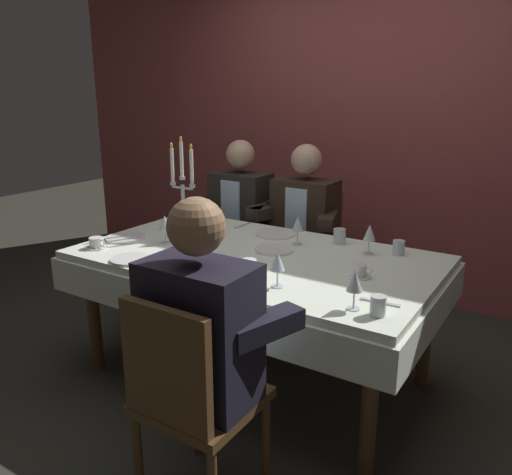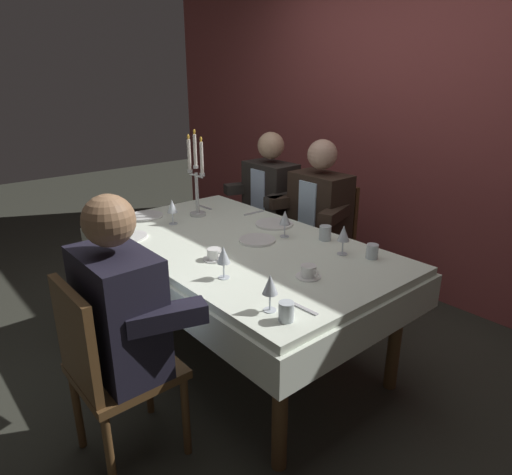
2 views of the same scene
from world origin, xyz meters
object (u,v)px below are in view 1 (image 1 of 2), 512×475
at_px(seated_diner_1, 305,217).
at_px(seated_diner_2, 199,332).
at_px(dinner_plate_2, 125,238).
at_px(dinner_plate_3, 131,259).
at_px(wine_glass_3, 298,225).
at_px(coffee_cup_1, 359,271).
at_px(candelabra, 183,194).
at_px(wine_glass_1, 165,224).
at_px(seated_diner_0, 241,208).
at_px(wine_glass_0, 278,262).
at_px(wine_glass_2, 370,233).
at_px(dinner_plate_0, 275,234).
at_px(water_tumbler_2, 378,306).
at_px(water_tumbler_1, 399,248).
at_px(dinner_plate_1, 274,250).
at_px(wine_glass_4, 355,282).
at_px(water_tumbler_0, 339,236).
at_px(coffee_cup_0, 249,266).
at_px(dining_table, 255,274).
at_px(coffee_cup_2, 96,243).

bearing_deg(seated_diner_1, seated_diner_2, -75.14).
relative_size(dinner_plate_2, dinner_plate_3, 1.13).
distance_m(dinner_plate_3, wine_glass_3, 0.94).
distance_m(wine_glass_3, coffee_cup_1, 0.59).
height_order(candelabra, wine_glass_1, candelabra).
bearing_deg(seated_diner_0, wine_glass_0, -50.23).
height_order(dinner_plate_3, wine_glass_2, wine_glass_2).
xyz_separation_m(dinner_plate_0, water_tumbler_2, (0.92, -0.78, 0.03)).
bearing_deg(seated_diner_0, dinner_plate_3, -81.10).
bearing_deg(water_tumbler_1, dinner_plate_1, -153.43).
xyz_separation_m(dinner_plate_0, seated_diner_0, (-0.59, 0.51, -0.01)).
height_order(wine_glass_4, coffee_cup_1, wine_glass_4).
bearing_deg(wine_glass_0, dinner_plate_1, 121.89).
distance_m(wine_glass_1, water_tumbler_0, 1.00).
relative_size(water_tumbler_1, seated_diner_0, 0.06).
xyz_separation_m(dinner_plate_3, seated_diner_2, (0.80, -0.44, -0.01)).
bearing_deg(dinner_plate_1, coffee_cup_0, -79.63).
xyz_separation_m(water_tumbler_0, coffee_cup_0, (-0.18, -0.67, -0.02)).
relative_size(wine_glass_2, coffee_cup_0, 1.24).
distance_m(wine_glass_2, wine_glass_4, 0.75).
bearing_deg(water_tumbler_0, dinner_plate_2, -151.62).
bearing_deg(wine_glass_2, water_tumbler_2, -66.83).
relative_size(dinner_plate_1, dinner_plate_2, 0.92).
bearing_deg(dinner_plate_2, wine_glass_4, -8.31).
relative_size(dinner_plate_0, wine_glass_4, 1.49).
relative_size(seated_diner_1, seated_diner_2, 1.00).
bearing_deg(wine_glass_1, wine_glass_4, -12.78).
bearing_deg(dinner_plate_3, wine_glass_3, 50.67).
distance_m(wine_glass_1, coffee_cup_0, 0.69).
bearing_deg(water_tumbler_1, seated_diner_0, 159.99).
distance_m(wine_glass_1, wine_glass_2, 1.14).
xyz_separation_m(water_tumbler_1, seated_diner_0, (-1.34, 0.49, -0.04)).
bearing_deg(dinner_plate_0, wine_glass_0, -59.10).
distance_m(dining_table, coffee_cup_1, 0.62).
xyz_separation_m(coffee_cup_0, seated_diner_1, (-0.28, 1.14, -0.03)).
height_order(wine_glass_1, wine_glass_3, same).
distance_m(dinner_plate_1, coffee_cup_0, 0.36).
height_order(dining_table, dinner_plate_3, dinner_plate_3).
distance_m(wine_glass_3, seated_diner_0, 1.01).
distance_m(wine_glass_2, coffee_cup_2, 1.50).
height_order(dinner_plate_1, wine_glass_1, wine_glass_1).
relative_size(wine_glass_0, wine_glass_2, 1.00).
height_order(water_tumbler_2, coffee_cup_1, water_tumbler_2).
xyz_separation_m(dinner_plate_0, seated_diner_2, (0.41, -1.26, -0.01)).
bearing_deg(coffee_cup_2, dinner_plate_1, 29.49).
relative_size(dinner_plate_0, coffee_cup_1, 1.86).
height_order(dinner_plate_1, water_tumbler_0, water_tumbler_0).
xyz_separation_m(coffee_cup_1, seated_diner_1, (-0.76, 0.92, -0.03)).
xyz_separation_m(dinner_plate_2, coffee_cup_1, (1.40, 0.14, 0.02)).
distance_m(dinner_plate_1, water_tumbler_2, 0.92).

